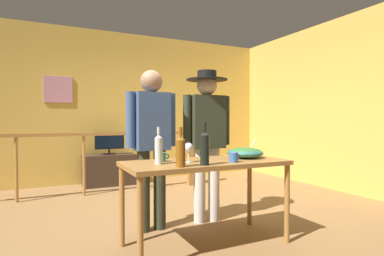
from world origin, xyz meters
TOP-DOWN VIEW (x-y plane):
  - ground_plane at (0.00, 0.00)m, footprint 7.65×7.65m
  - back_wall at (0.00, 2.65)m, footprint 5.89×0.10m
  - side_wall_right at (2.94, 0.79)m, footprint 0.10×3.97m
  - framed_picture at (-1.20, 2.59)m, footprint 0.46×0.03m
  - stair_railing at (-0.31, 1.66)m, footprint 3.71×0.10m
  - tv_console at (-0.38, 2.30)m, footprint 0.90×0.40m
  - flat_screen_tv at (-0.38, 2.27)m, footprint 0.50×0.12m
  - serving_table at (-0.10, -0.81)m, footprint 1.50×0.67m
  - salad_bowl at (0.37, -0.77)m, footprint 0.36×0.36m
  - wine_glass at (-0.28, -0.82)m, footprint 0.08×0.08m
  - wine_bottle_amber at (-0.46, -1.05)m, footprint 0.08×0.08m
  - wine_bottle_clear at (-0.57, -0.83)m, footprint 0.07×0.07m
  - wine_bottle_dark at (-0.24, -1.05)m, footprint 0.08×0.08m
  - mug_blue at (0.09, -0.99)m, footprint 0.11×0.08m
  - mug_teal at (-0.49, -0.68)m, footprint 0.12×0.08m
  - person_standing_left at (-0.43, -0.22)m, footprint 0.55×0.24m
  - person_standing_right at (0.23, -0.22)m, footprint 0.57×0.47m

SIDE VIEW (x-z plane):
  - ground_plane at x=0.00m, z-range 0.00..0.00m
  - tv_console at x=-0.38m, z-range 0.00..0.55m
  - stair_railing at x=-0.31m, z-range 0.16..1.18m
  - serving_table at x=-0.10m, z-range 0.31..1.09m
  - flat_screen_tv at x=-0.38m, z-range 0.59..0.99m
  - mug_teal at x=-0.49m, z-range 0.78..0.86m
  - mug_blue at x=0.09m, z-range 0.78..0.87m
  - salad_bowl at x=0.37m, z-range 0.74..0.93m
  - wine_glass at x=-0.28m, z-range 0.82..0.99m
  - wine_bottle_amber at x=-0.46m, z-range 0.75..1.07m
  - wine_bottle_clear at x=-0.57m, z-range 0.75..1.07m
  - wine_bottle_dark at x=-0.24m, z-range 0.75..1.11m
  - person_standing_left at x=-0.43m, z-range 0.15..1.83m
  - person_standing_right at x=0.23m, z-range 0.18..1.89m
  - back_wall at x=0.00m, z-range 0.00..2.82m
  - side_wall_right at x=2.94m, z-range 0.00..2.82m
  - framed_picture at x=-1.20m, z-range 1.47..1.93m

